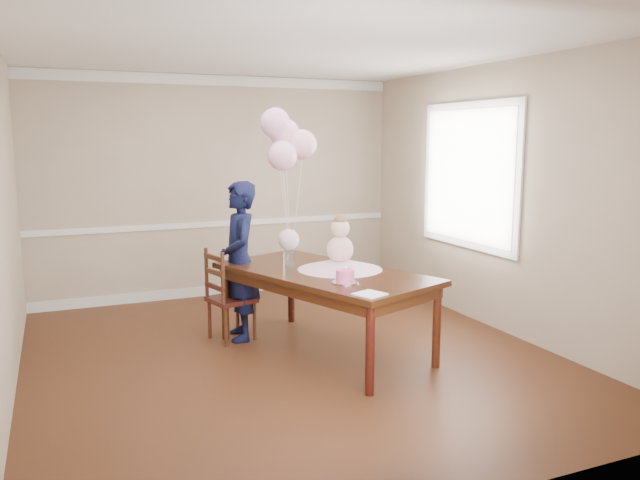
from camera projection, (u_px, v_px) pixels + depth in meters
The scene contains 48 objects.
floor at pixel (292, 357), 5.61m from camera, with size 4.50×5.00×0.00m, color black.
ceiling at pixel (289, 46), 5.18m from camera, with size 4.50×5.00×0.02m, color white.
wall_back at pixel (220, 187), 7.67m from camera, with size 4.50×0.02×2.70m, color tan.
wall_front at pixel (464, 258), 3.13m from camera, with size 4.50×0.02×2.70m, color tan.
wall_left at pixel (0, 221), 4.52m from camera, with size 0.02×5.00×2.70m, color tan.
wall_right at pixel (500, 198), 6.27m from camera, with size 0.02×5.00×2.70m, color tan.
chair_rail_trim at pixel (221, 224), 7.73m from camera, with size 4.50×0.02×0.07m, color silver.
crown_molding at pixel (217, 80), 7.45m from camera, with size 4.50×0.02×0.12m, color silver.
baseboard_trim at pixel (223, 290), 7.86m from camera, with size 4.50×0.02×0.12m, color silver.
window_frame at pixel (469, 176), 6.68m from camera, with size 0.02×1.66×1.56m, color silver.
window_blinds at pixel (467, 176), 6.67m from camera, with size 0.01×1.50×1.40m, color white.
dining_table_top at pixel (324, 274), 5.62m from camera, with size 1.02×2.04×0.05m, color black.
table_apron at pixel (324, 282), 5.64m from camera, with size 0.92×1.94×0.10m, color black.
table_leg_fl at pixel (370, 350), 4.73m from camera, with size 0.07×0.07×0.71m, color black.
table_leg_fr at pixel (437, 327), 5.31m from camera, with size 0.07×0.07×0.71m, color black.
table_leg_bl at pixel (225, 304), 6.06m from camera, with size 0.07×0.07×0.71m, color black.
table_leg_br at pixel (291, 289), 6.65m from camera, with size 0.07×0.07×0.71m, color black.
baby_skirt at pixel (340, 264), 5.68m from camera, with size 0.78×0.78×0.10m, color #E2A6C9.
baby_torso at pixel (340, 249), 5.66m from camera, with size 0.24×0.24×0.24m, color #FFA1C4.
baby_head at pixel (340, 228), 5.63m from camera, with size 0.17×0.17×0.17m, color beige.
baby_hair at pixel (340, 222), 5.62m from camera, with size 0.12×0.12×0.12m, color brown.
cake_platter at pixel (345, 282), 5.15m from camera, with size 0.22×0.22×0.01m, color silver.
birthday_cake at pixel (345, 276), 5.14m from camera, with size 0.15×0.15×0.10m, color #EA4A9D.
cake_flower_a at pixel (345, 268), 5.13m from camera, with size 0.03×0.03×0.03m, color white.
cake_flower_b at pixel (346, 267), 5.17m from camera, with size 0.03×0.03×0.03m, color white.
rose_vase_near at pixel (289, 259), 5.72m from camera, with size 0.10×0.10×0.16m, color silver.
roses_near at pixel (289, 240), 5.69m from camera, with size 0.19×0.19×0.19m, color beige.
napkin at pixel (370, 294), 4.76m from camera, with size 0.20×0.20×0.01m, color white.
balloon_weight at pixel (291, 260), 6.09m from camera, with size 0.04×0.04×0.02m, color #BBBBBF.
balloon_a at pixel (282, 156), 5.85m from camera, with size 0.29×0.29×0.29m, color #FFB4D5.
balloon_b at pixel (302, 145), 5.94m from camera, with size 0.29×0.29×0.29m, color #FFB4C7.
balloon_c at pixel (285, 134), 5.98m from camera, with size 0.29×0.29×0.29m, color #EDA8CD.
balloon_d at pixel (275, 123), 5.91m from camera, with size 0.29×0.29×0.29m, color #ECA7CB.
balloon_ribbon_a at pixel (287, 217), 5.98m from camera, with size 0.00×0.00×0.86m, color white.
balloon_ribbon_b at pixel (297, 211), 6.03m from camera, with size 0.00×0.00×0.96m, color white.
balloon_ribbon_c at pixel (288, 205), 6.04m from camera, with size 0.00×0.00×1.06m, color white.
balloon_ribbon_d at pixel (284, 200), 6.01m from camera, with size 0.00×0.00×1.16m, color silver.
dining_chair_seat at pixel (231, 299), 6.05m from camera, with size 0.39×0.39×0.04m, color #35110E.
chair_leg_fl at pixel (226, 327), 5.86m from camera, with size 0.04×0.04×0.38m, color #34190E.
chair_leg_fr at pixel (255, 321), 6.06m from camera, with size 0.04×0.04×0.38m, color #38180F.
chair_leg_bl at pixel (210, 319), 6.11m from camera, with size 0.04×0.04×0.38m, color #35140E.
chair_leg_br at pixel (238, 314), 6.31m from camera, with size 0.04×0.04×0.38m, color #39180F.
chair_back_post_l at pixel (223, 279), 5.78m from camera, with size 0.04×0.04×0.50m, color #371B0F.
chair_back_post_r at pixel (207, 273), 6.03m from camera, with size 0.04×0.04×0.50m, color #33160D.
chair_slat_low at pixel (215, 287), 5.92m from camera, with size 0.03×0.35×0.04m, color #35110E.
chair_slat_mid at pixel (214, 272), 5.90m from camera, with size 0.03×0.35×0.04m, color #3A200F.
chair_slat_top at pixel (214, 258), 5.87m from camera, with size 0.03×0.35×0.04m, color #32190D.
woman at pixel (240, 261), 6.03m from camera, with size 0.56×0.37×1.54m, color black.
Camera 1 is at (-1.87, -5.04, 1.94)m, focal length 35.00 mm.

